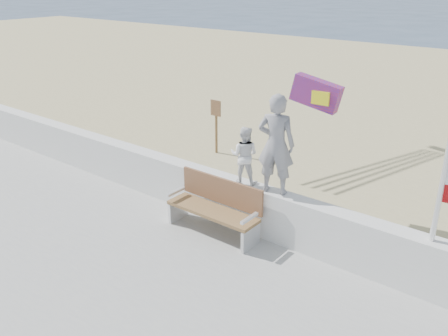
{
  "coord_description": "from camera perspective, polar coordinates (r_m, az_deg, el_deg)",
  "views": [
    {
      "loc": [
        5.05,
        -4.42,
        4.6
      ],
      "look_at": [
        0.2,
        1.8,
        1.35
      ],
      "focal_mm": 38.0,
      "sensor_mm": 36.0,
      "label": 1
    }
  ],
  "objects": [
    {
      "name": "ground",
      "position": [
        8.14,
        -9.15,
        -12.35
      ],
      "size": [
        220.0,
        220.0,
        0.0
      ],
      "primitive_type": "plane",
      "color": "#2E435D",
      "rests_on": "ground"
    },
    {
      "name": "sand",
      "position": [
        15.05,
        16.52,
        3.79
      ],
      "size": [
        90.0,
        40.0,
        0.08
      ],
      "primitive_type": "cube",
      "color": "tan",
      "rests_on": "ground"
    },
    {
      "name": "seawall",
      "position": [
        9.09,
        -0.22,
        -3.53
      ],
      "size": [
        30.0,
        0.35,
        0.9
      ],
      "primitive_type": "cube",
      "color": "white",
      "rests_on": "boardwalk"
    },
    {
      "name": "adult",
      "position": [
        7.97,
        6.27,
        2.83
      ],
      "size": [
        0.73,
        0.58,
        1.74
      ],
      "primitive_type": "imported",
      "rotation": [
        0.0,
        0.0,
        3.43
      ],
      "color": "gray",
      "rests_on": "seawall"
    },
    {
      "name": "child",
      "position": [
        8.42,
        2.46,
        1.55
      ],
      "size": [
        0.62,
        0.55,
        1.06
      ],
      "primitive_type": "imported",
      "rotation": [
        0.0,
        0.0,
        3.5
      ],
      "color": "white",
      "rests_on": "seawall"
    },
    {
      "name": "bench",
      "position": [
        8.63,
        -1.02,
        -4.58
      ],
      "size": [
        1.8,
        0.57,
        1.0
      ],
      "color": "olive",
      "rests_on": "boardwalk"
    },
    {
      "name": "parafoil_kite",
      "position": [
        9.23,
        11.18,
        8.75
      ],
      "size": [
        1.03,
        0.35,
        0.69
      ],
      "color": "red",
      "rests_on": "ground"
    },
    {
      "name": "sign",
      "position": [
        12.63,
        -0.96,
        5.54
      ],
      "size": [
        0.32,
        0.07,
        1.46
      ],
      "color": "olive",
      "rests_on": "sand"
    }
  ]
}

